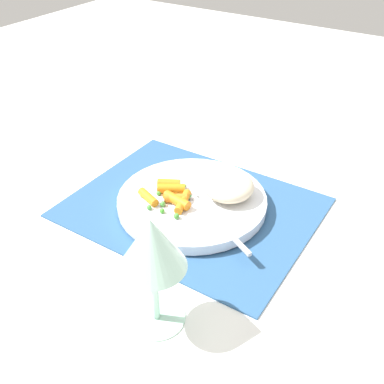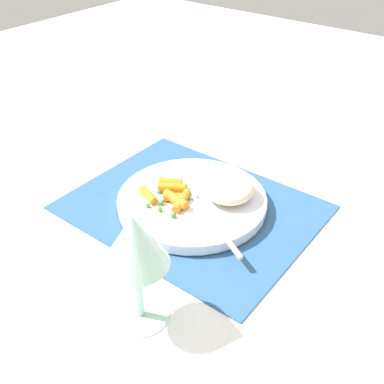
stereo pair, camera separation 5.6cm
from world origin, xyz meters
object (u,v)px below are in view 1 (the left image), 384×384
(rice_mound, at_px, (229,186))
(carrot_portion, at_px, (171,195))
(wine_glass, at_px, (152,248))
(plate, at_px, (192,201))
(fork, at_px, (206,209))

(rice_mound, bearing_deg, carrot_portion, 38.29)
(rice_mound, bearing_deg, wine_glass, 98.57)
(plate, xyz_separation_m, carrot_portion, (0.03, 0.02, 0.02))
(fork, bearing_deg, carrot_portion, 2.05)
(plate, relative_size, fork, 1.36)
(rice_mound, xyz_separation_m, wine_glass, (-0.04, 0.26, 0.08))
(carrot_portion, relative_size, wine_glass, 0.59)
(rice_mound, distance_m, wine_glass, 0.28)
(carrot_portion, distance_m, wine_glass, 0.25)
(carrot_portion, xyz_separation_m, fork, (-0.07, -0.00, -0.00))
(fork, bearing_deg, plate, -27.81)
(carrot_portion, bearing_deg, fork, -177.95)
(carrot_portion, height_order, wine_glass, wine_glass)
(carrot_portion, bearing_deg, rice_mound, -141.71)
(plate, height_order, rice_mound, rice_mound)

